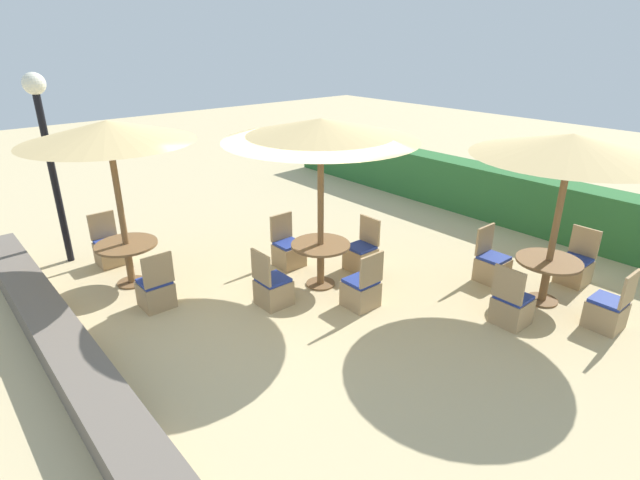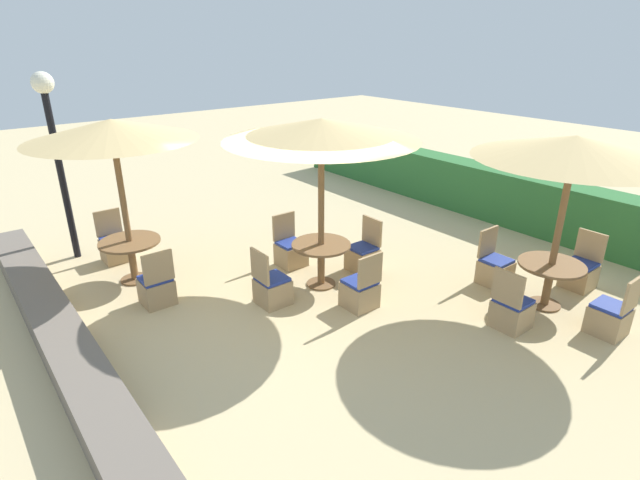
# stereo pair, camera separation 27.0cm
# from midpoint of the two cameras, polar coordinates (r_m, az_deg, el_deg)

# --- Properties ---
(ground_plane) EXTENTS (40.00, 40.00, 0.00)m
(ground_plane) POSITION_cam_midpoint_polar(r_m,az_deg,el_deg) (7.86, -2.47, -7.12)
(ground_plane) COLOR #C6B284
(hedge_row) EXTENTS (13.00, 0.70, 1.13)m
(hedge_row) POSITION_cam_midpoint_polar(r_m,az_deg,el_deg) (11.76, 21.26, 4.58)
(hedge_row) COLOR #2D6B33
(hedge_row) RESTS_ON ground_plane
(stone_border) EXTENTS (10.00, 0.56, 0.39)m
(stone_border) POSITION_cam_midpoint_polar(r_m,az_deg,el_deg) (6.74, -24.90, -13.15)
(stone_border) COLOR #6B6056
(stone_border) RESTS_ON ground_plane
(lamp_post) EXTENTS (0.36, 0.36, 3.32)m
(lamp_post) POSITION_cam_midpoint_polar(r_m,az_deg,el_deg) (9.76, -27.57, 11.00)
(lamp_post) COLOR black
(lamp_post) RESTS_ON ground_plane
(parasol_back_right) EXTENTS (2.74, 2.74, 2.62)m
(parasol_back_right) POSITION_cam_midpoint_polar(r_m,az_deg,el_deg) (7.78, 28.02, 9.26)
(parasol_back_right) COLOR brown
(parasol_back_right) RESTS_ON ground_plane
(round_table_back_right) EXTENTS (0.97, 0.97, 0.71)m
(round_table_back_right) POSITION_cam_midpoint_polar(r_m,az_deg,el_deg) (8.35, 25.65, -3.51)
(round_table_back_right) COLOR brown
(round_table_back_right) RESTS_ON ground_plane
(patio_chair_back_right_south) EXTENTS (0.46, 0.46, 0.93)m
(patio_chair_back_right_south) POSITION_cam_midpoint_polar(r_m,az_deg,el_deg) (7.66, 21.97, -7.53)
(patio_chair_back_right_south) COLOR tan
(patio_chair_back_right_south) RESTS_ON ground_plane
(patio_chair_back_right_north) EXTENTS (0.46, 0.46, 0.93)m
(patio_chair_back_right_north) POSITION_cam_midpoint_polar(r_m,az_deg,el_deg) (9.31, 28.31, -3.26)
(patio_chair_back_right_north) COLOR tan
(patio_chair_back_right_north) RESTS_ON ground_plane
(patio_chair_back_right_east) EXTENTS (0.46, 0.46, 0.93)m
(patio_chair_back_right_east) POSITION_cam_midpoint_polar(r_m,az_deg,el_deg) (8.12, 31.07, -7.55)
(patio_chair_back_right_east) COLOR tan
(patio_chair_back_right_east) RESTS_ON ground_plane
(patio_chair_back_right_west) EXTENTS (0.46, 0.46, 0.93)m
(patio_chair_back_right_west) POSITION_cam_midpoint_polar(r_m,az_deg,el_deg) (8.85, 20.15, -3.12)
(patio_chair_back_right_west) COLOR tan
(patio_chair_back_right_west) RESTS_ON ground_plane
(parasol_front_left) EXTENTS (2.58, 2.58, 2.70)m
(parasol_front_left) POSITION_cam_midpoint_polar(r_m,az_deg,el_deg) (8.28, -21.82, 11.53)
(parasol_front_left) COLOR brown
(parasol_front_left) RESTS_ON ground_plane
(round_table_front_left) EXTENTS (0.99, 0.99, 0.73)m
(round_table_front_left) POSITION_cam_midpoint_polar(r_m,az_deg,el_deg) (8.82, -19.99, -1.09)
(round_table_front_left) COLOR brown
(round_table_front_left) RESTS_ON ground_plane
(patio_chair_front_left_west) EXTENTS (0.46, 0.46, 0.93)m
(patio_chair_front_left_west) POSITION_cam_midpoint_polar(r_m,az_deg,el_deg) (9.84, -21.67, -0.76)
(patio_chair_front_left_west) COLOR tan
(patio_chair_front_left_west) RESTS_ON ground_plane
(patio_chair_front_left_east) EXTENTS (0.46, 0.46, 0.93)m
(patio_chair_front_left_east) POSITION_cam_midpoint_polar(r_m,az_deg,el_deg) (8.06, -17.24, -5.30)
(patio_chair_front_left_east) COLOR tan
(patio_chair_front_left_east) RESTS_ON ground_plane
(parasol_center) EXTENTS (2.96, 2.96, 2.74)m
(parasol_center) POSITION_cam_midpoint_polar(r_m,az_deg,el_deg) (7.54, 1.20, 12.46)
(parasol_center) COLOR brown
(parasol_center) RESTS_ON ground_plane
(round_table_center) EXTENTS (0.96, 0.96, 0.74)m
(round_table_center) POSITION_cam_midpoint_polar(r_m,az_deg,el_deg) (8.14, 1.08, -1.59)
(round_table_center) COLOR brown
(round_table_center) RESTS_ON ground_plane
(patio_chair_center_west) EXTENTS (0.46, 0.46, 0.93)m
(patio_chair_center_west) POSITION_cam_midpoint_polar(r_m,az_deg,el_deg) (8.98, -2.54, -1.31)
(patio_chair_center_west) COLOR tan
(patio_chair_center_west) RESTS_ON ground_plane
(patio_chair_center_north) EXTENTS (0.46, 0.46, 0.93)m
(patio_chair_center_north) POSITION_cam_midpoint_polar(r_m,az_deg,el_deg) (8.83, 5.82, -1.83)
(patio_chair_center_north) COLOR tan
(patio_chair_center_north) RESTS_ON ground_plane
(patio_chair_center_south) EXTENTS (0.46, 0.46, 0.93)m
(patio_chair_center_south) POSITION_cam_midpoint_polar(r_m,az_deg,el_deg) (7.73, -4.54, -5.53)
(patio_chair_center_south) COLOR tan
(patio_chair_center_south) RESTS_ON ground_plane
(patio_chair_center_east) EXTENTS (0.46, 0.46, 0.93)m
(patio_chair_center_east) POSITION_cam_midpoint_polar(r_m,az_deg,el_deg) (7.65, 5.64, -5.89)
(patio_chair_center_east) COLOR tan
(patio_chair_center_east) RESTS_ON ground_plane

